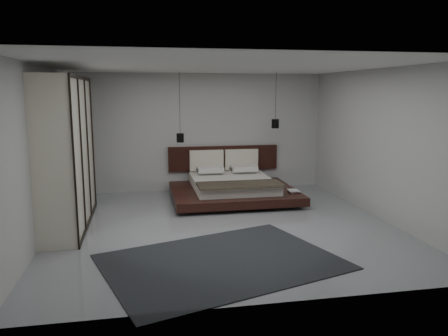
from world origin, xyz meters
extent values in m
plane|color=gray|center=(0.00, 0.00, 0.00)|extent=(6.00, 6.00, 0.00)
plane|color=white|center=(0.00, 0.00, 2.80)|extent=(6.00, 6.00, 0.00)
plane|color=#B1B1AF|center=(0.00, 3.00, 1.40)|extent=(6.00, 0.00, 6.00)
plane|color=#B1B1AF|center=(0.00, -3.00, 1.40)|extent=(6.00, 0.00, 6.00)
plane|color=#B1B1AF|center=(-3.00, 0.00, 1.40)|extent=(0.00, 6.00, 6.00)
plane|color=#B1B1AF|center=(3.00, 0.00, 1.40)|extent=(0.00, 6.00, 6.00)
cube|color=black|center=(-2.95, 2.45, 1.30)|extent=(0.05, 0.90, 2.60)
cube|color=black|center=(0.57, 1.75, 0.04)|extent=(2.12, 1.73, 0.08)
cube|color=black|center=(0.57, 1.75, 0.16)|extent=(2.70, 2.21, 0.17)
cube|color=silver|center=(0.57, 1.88, 0.36)|extent=(1.73, 1.93, 0.21)
cube|color=black|center=(0.57, 1.12, 0.49)|extent=(1.75, 0.67, 0.05)
cube|color=silver|center=(0.16, 2.62, 0.52)|extent=(0.60, 0.39, 0.12)
cube|color=silver|center=(0.97, 2.62, 0.52)|extent=(0.60, 0.39, 0.12)
cube|color=silver|center=(0.16, 2.48, 0.58)|extent=(0.60, 0.39, 0.12)
cube|color=silver|center=(0.97, 2.48, 0.58)|extent=(0.60, 0.39, 0.12)
cube|color=black|center=(0.57, 2.96, 0.76)|extent=(2.70, 0.08, 0.60)
cube|color=silver|center=(0.13, 2.87, 0.73)|extent=(0.82, 0.10, 0.50)
cube|color=silver|center=(1.00, 2.87, 0.73)|extent=(0.82, 0.10, 0.50)
imported|color=#99724C|center=(1.67, 1.27, 0.26)|extent=(0.24, 0.31, 0.03)
imported|color=#99724C|center=(1.65, 1.24, 0.29)|extent=(0.22, 0.29, 0.02)
cylinder|color=black|center=(-0.54, 2.33, 2.13)|extent=(0.01, 0.01, 1.35)
cylinder|color=black|center=(-0.54, 2.33, 1.35)|extent=(0.16, 0.16, 0.20)
cylinder|color=#FFE0B2|center=(-0.54, 2.33, 1.26)|extent=(0.12, 0.12, 0.01)
cylinder|color=black|center=(1.67, 2.33, 2.27)|extent=(0.01, 0.01, 1.06)
cylinder|color=black|center=(1.67, 2.33, 1.64)|extent=(0.17, 0.17, 0.21)
cylinder|color=#FFE0B2|center=(1.67, 2.33, 1.55)|extent=(0.13, 0.13, 0.01)
cube|color=silver|center=(-2.70, 0.53, 1.32)|extent=(0.61, 2.64, 2.64)
cube|color=black|center=(-2.38, 0.53, 2.61)|extent=(0.03, 2.64, 0.06)
cube|color=black|center=(-2.38, 0.53, 0.03)|extent=(0.03, 2.64, 0.06)
cube|color=black|center=(-2.38, -0.79, 1.32)|extent=(0.03, 0.05, 2.64)
cube|color=black|center=(-2.38, 0.09, 1.32)|extent=(0.03, 0.05, 2.64)
cube|color=black|center=(-2.38, 0.97, 1.32)|extent=(0.03, 0.05, 2.64)
cube|color=black|center=(-2.38, 1.85, 1.32)|extent=(0.03, 0.05, 2.64)
cube|color=black|center=(-0.34, -1.70, 0.01)|extent=(3.70, 3.12, 0.01)
camera|label=1|loc=(-1.39, -7.43, 2.38)|focal=35.00mm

